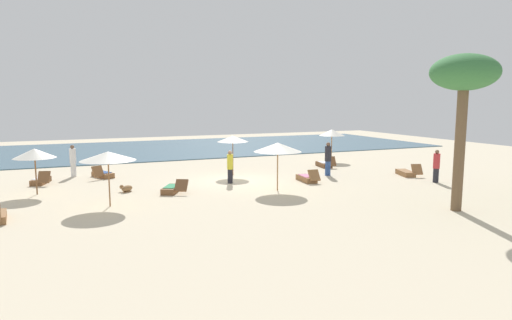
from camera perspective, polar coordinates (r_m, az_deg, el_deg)
name	(u,v)px	position (r m, az deg, el deg)	size (l,w,h in m)	color
ground_plane	(234,181)	(23.66, -2.87, -2.76)	(60.00, 60.00, 0.00)	beige
ocean_water	(168,149)	(39.89, -11.34, 1.46)	(48.00, 16.00, 0.06)	#3D6075
umbrella_0	(34,153)	(22.46, -26.66, 0.77)	(1.84, 1.84, 2.13)	brown
umbrella_1	(233,139)	(25.32, -3.02, 2.75)	(1.78, 1.78, 2.29)	brown
umbrella_2	(278,147)	(20.99, 2.81, 1.66)	(2.28, 2.28, 2.31)	olive
umbrella_3	(108,156)	(18.78, -18.55, 0.48)	(2.21, 2.21, 2.26)	brown
umbrella_4	(332,133)	(31.66, 9.75, 3.51)	(1.77, 1.77, 2.25)	olive
lounger_0	(41,180)	(25.47, -25.97, -2.38)	(1.02, 1.75, 0.73)	brown
lounger_1	(307,178)	(23.71, 6.61, -2.34)	(0.72, 1.72, 0.71)	olive
lounger_3	(324,164)	(28.97, 8.82, -0.53)	(0.85, 1.72, 0.74)	brown
lounger_4	(102,174)	(26.20, -19.19, -1.76)	(1.22, 1.73, 0.74)	brown
lounger_5	(407,173)	(26.79, 18.84, -1.56)	(1.07, 1.76, 0.73)	olive
lounger_6	(172,189)	(21.16, -10.73, -3.67)	(1.32, 1.77, 0.67)	brown
person_0	(328,159)	(25.64, 9.27, 0.16)	(0.46, 0.46, 1.92)	#2D4C8C
person_1	(436,166)	(25.05, 22.23, -0.72)	(0.45, 0.45, 1.73)	#26262D
person_2	(73,161)	(26.96, -22.53, -0.08)	(0.43, 0.43, 1.81)	white
person_3	(230,167)	(22.97, -3.37, -0.87)	(0.43, 0.43, 1.72)	#26262D
palm_0	(464,78)	(18.75, 25.25, 9.49)	(2.53, 2.53, 6.06)	brown
dog	(126,188)	(21.78, -16.37, -3.53)	(0.67, 0.61, 0.33)	olive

